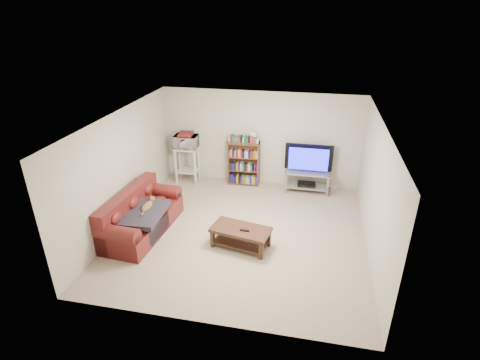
% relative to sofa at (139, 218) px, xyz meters
% --- Properties ---
extents(floor, '(5.00, 5.00, 0.00)m').
position_rel_sofa_xyz_m(floor, '(2.05, 0.36, -0.31)').
color(floor, '#BCA88B').
rests_on(floor, ground).
extents(ceiling, '(5.00, 5.00, 0.00)m').
position_rel_sofa_xyz_m(ceiling, '(2.05, 0.36, 2.09)').
color(ceiling, white).
rests_on(ceiling, ground).
extents(wall_back, '(5.00, 0.00, 5.00)m').
position_rel_sofa_xyz_m(wall_back, '(2.05, 2.86, 0.89)').
color(wall_back, beige).
rests_on(wall_back, ground).
extents(wall_front, '(5.00, 0.00, 5.00)m').
position_rel_sofa_xyz_m(wall_front, '(2.05, -2.14, 0.89)').
color(wall_front, beige).
rests_on(wall_front, ground).
extents(wall_left, '(0.00, 5.00, 5.00)m').
position_rel_sofa_xyz_m(wall_left, '(-0.45, 0.36, 0.89)').
color(wall_left, beige).
rests_on(wall_left, ground).
extents(wall_right, '(0.00, 5.00, 5.00)m').
position_rel_sofa_xyz_m(wall_right, '(4.55, 0.36, 0.89)').
color(wall_right, beige).
rests_on(wall_right, ground).
extents(sofa, '(1.03, 2.10, 0.87)m').
position_rel_sofa_xyz_m(sofa, '(0.00, 0.00, 0.00)').
color(sofa, maroon).
rests_on(sofa, floor).
extents(blanket, '(0.80, 1.03, 0.18)m').
position_rel_sofa_xyz_m(blanket, '(0.17, -0.15, 0.21)').
color(blanket, '#2C2833').
rests_on(blanket, sofa).
extents(cat, '(0.26, 0.57, 0.17)m').
position_rel_sofa_xyz_m(cat, '(0.18, 0.03, 0.27)').
color(cat, olive).
rests_on(cat, sofa).
extents(coffee_table, '(1.21, 0.77, 0.41)m').
position_rel_sofa_xyz_m(coffee_table, '(2.15, -0.12, -0.03)').
color(coffee_table, '#3B2014').
rests_on(coffee_table, floor).
extents(remote, '(0.19, 0.06, 0.02)m').
position_rel_sofa_xyz_m(remote, '(2.24, -0.19, 0.11)').
color(remote, black).
rests_on(remote, coffee_table).
extents(tv_stand, '(1.08, 0.49, 0.54)m').
position_rel_sofa_xyz_m(tv_stand, '(3.29, 2.54, 0.05)').
color(tv_stand, '#999EA3').
rests_on(tv_stand, floor).
extents(television, '(1.16, 0.16, 0.67)m').
position_rel_sofa_xyz_m(television, '(3.29, 2.54, 0.56)').
color(television, black).
rests_on(television, tv_stand).
extents(dvd_player, '(0.43, 0.30, 0.06)m').
position_rel_sofa_xyz_m(dvd_player, '(3.29, 2.54, -0.12)').
color(dvd_player, black).
rests_on(dvd_player, tv_stand).
extents(bookshelf, '(0.82, 0.28, 1.18)m').
position_rel_sofa_xyz_m(bookshelf, '(1.67, 2.63, 0.30)').
color(bookshelf, '#51331C').
rests_on(bookshelf, floor).
extents(shelf_clutter, '(0.60, 0.20, 0.28)m').
position_rel_sofa_xyz_m(shelf_clutter, '(1.76, 2.65, 0.97)').
color(shelf_clutter, silver).
rests_on(shelf_clutter, bookshelf).
extents(microwave_stand, '(0.61, 0.45, 0.95)m').
position_rel_sofa_xyz_m(microwave_stand, '(0.20, 2.50, 0.30)').
color(microwave_stand, silver).
rests_on(microwave_stand, floor).
extents(microwave, '(0.60, 0.42, 0.32)m').
position_rel_sofa_xyz_m(microwave, '(0.20, 2.50, 0.81)').
color(microwave, silver).
rests_on(microwave, microwave_stand).
extents(game_boxes, '(0.36, 0.31, 0.05)m').
position_rel_sofa_xyz_m(game_boxes, '(0.20, 2.50, 0.99)').
color(game_boxes, maroon).
rests_on(game_boxes, microwave).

